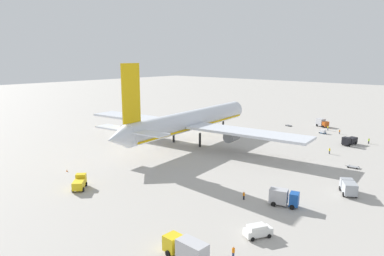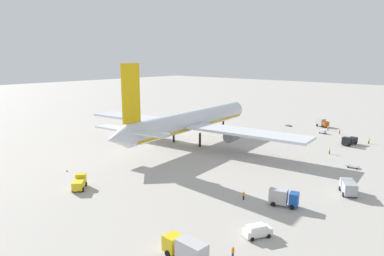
{
  "view_description": "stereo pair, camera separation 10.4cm",
  "coord_description": "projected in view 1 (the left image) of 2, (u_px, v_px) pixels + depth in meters",
  "views": [
    {
      "loc": [
        -81.76,
        -73.11,
        26.94
      ],
      "look_at": [
        -1.01,
        -1.04,
        5.13
      ],
      "focal_mm": 32.92,
      "sensor_mm": 36.0,
      "label": 1
    },
    {
      "loc": [
        -81.69,
        -73.19,
        26.94
      ],
      "look_at": [
        -1.01,
        -1.04,
        5.13
      ],
      "focal_mm": 32.92,
      "sensor_mm": 36.0,
      "label": 2
    }
  ],
  "objects": [
    {
      "name": "baggage_cart_2",
      "position": [
        353.0,
        167.0,
        87.2
      ],
      "size": [
        1.71,
        3.36,
        0.4
      ],
      "color": "gray",
      "rests_on": "ground"
    },
    {
      "name": "baggage_cart_1",
      "position": [
        323.0,
        131.0,
        126.39
      ],
      "size": [
        2.12,
        2.96,
        1.37
      ],
      "color": "#26598C",
      "rests_on": "ground"
    },
    {
      "name": "service_truck_1",
      "position": [
        186.0,
        249.0,
        47.25
      ],
      "size": [
        2.67,
        6.95,
        3.13
      ],
      "color": "yellow",
      "rests_on": "ground"
    },
    {
      "name": "airliner",
      "position": [
        189.0,
        121.0,
        110.35
      ],
      "size": [
        68.05,
        77.68,
        25.53
      ],
      "color": "silver",
      "rests_on": "ground"
    },
    {
      "name": "service_truck_3",
      "position": [
        349.0,
        141.0,
        109.89
      ],
      "size": [
        6.44,
        3.16,
        2.72
      ],
      "color": "black",
      "rests_on": "ground"
    },
    {
      "name": "traffic_cone_1",
      "position": [
        67.0,
        171.0,
        84.33
      ],
      "size": [
        0.36,
        0.36,
        0.55
      ],
      "primitive_type": "cone",
      "color": "orange",
      "rests_on": "ground"
    },
    {
      "name": "service_truck_4",
      "position": [
        80.0,
        183.0,
        73.17
      ],
      "size": [
        4.84,
        4.97,
        2.72
      ],
      "color": "yellow",
      "rests_on": "ground"
    },
    {
      "name": "ground_worker_1",
      "position": [
        330.0,
        151.0,
        99.69
      ],
      "size": [
        0.46,
        0.46,
        1.78
      ],
      "color": "#3F3F47",
      "rests_on": "ground"
    },
    {
      "name": "traffic_cone_0",
      "position": [
        164.0,
        118.0,
        156.6
      ],
      "size": [
        0.36,
        0.36,
        0.55
      ],
      "primitive_type": "cone",
      "color": "orange",
      "rests_on": "ground"
    },
    {
      "name": "service_truck_5",
      "position": [
        322.0,
        123.0,
        138.77
      ],
      "size": [
        4.0,
        5.35,
        3.12
      ],
      "color": "#BF4C14",
      "rests_on": "ground"
    },
    {
      "name": "baggage_cart_0",
      "position": [
        289.0,
        125.0,
        140.2
      ],
      "size": [
        2.13,
        3.02,
        0.4
      ],
      "color": "#595B60",
      "rests_on": "ground"
    },
    {
      "name": "ground_worker_0",
      "position": [
        369.0,
        141.0,
        111.52
      ],
      "size": [
        0.47,
        0.47,
        1.77
      ],
      "color": "black",
      "rests_on": "ground"
    },
    {
      "name": "ground_plane",
      "position": [
        192.0,
        143.0,
        112.84
      ],
      "size": [
        600.0,
        600.0,
        0.0
      ],
      "primitive_type": "plane",
      "color": "#ADA8A0"
    },
    {
      "name": "service_van",
      "position": [
        258.0,
        231.0,
        53.55
      ],
      "size": [
        4.68,
        3.65,
        1.97
      ],
      "color": "white",
      "rests_on": "ground"
    },
    {
      "name": "service_truck_0",
      "position": [
        349.0,
        187.0,
        70.29
      ],
      "size": [
        5.79,
        4.74,
        2.66
      ],
      "color": "#999EA5",
      "rests_on": "ground"
    },
    {
      "name": "service_truck_2",
      "position": [
        283.0,
        197.0,
        64.65
      ],
      "size": [
        3.52,
        5.6,
        3.09
      ],
      "color": "#194CA5",
      "rests_on": "ground"
    },
    {
      "name": "traffic_cone_2",
      "position": [
        151.0,
        121.0,
        149.81
      ],
      "size": [
        0.36,
        0.36,
        0.55
      ],
      "primitive_type": "cone",
      "color": "orange",
      "rests_on": "ground"
    },
    {
      "name": "ground_worker_4",
      "position": [
        340.0,
        132.0,
        125.57
      ],
      "size": [
        0.43,
        0.43,
        1.61
      ],
      "color": "#3F3F47",
      "rests_on": "ground"
    },
    {
      "name": "ground_worker_2",
      "position": [
        244.0,
        196.0,
        67.67
      ],
      "size": [
        0.5,
        0.5,
        1.61
      ],
      "color": "black",
      "rests_on": "ground"
    },
    {
      "name": "ground_worker_5",
      "position": [
        233.0,
        252.0,
        47.87
      ],
      "size": [
        0.47,
        0.47,
        1.72
      ],
      "color": "navy",
      "rests_on": "ground"
    },
    {
      "name": "ground_worker_3",
      "position": [
        328.0,
        128.0,
        131.81
      ],
      "size": [
        0.43,
        0.43,
        1.78
      ],
      "color": "navy",
      "rests_on": "ground"
    }
  ]
}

